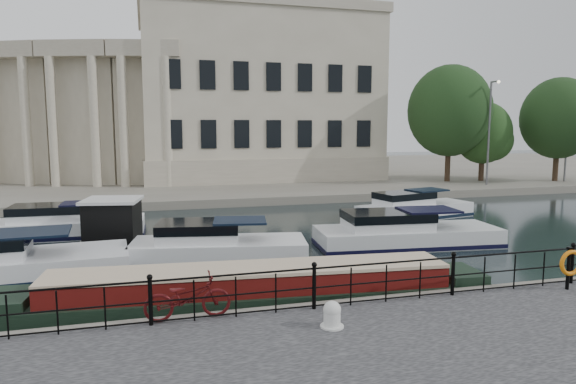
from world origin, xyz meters
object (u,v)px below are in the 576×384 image
object	(u,v)px
narrowboat	(252,295)
harbour_hut	(113,226)
life_ring_post	(571,264)
mooring_bollard	(332,315)
bicycle	(188,297)

from	to	relation	value
narrowboat	harbour_hut	xyz separation A→B (m)	(-4.21, 8.81, 0.59)
life_ring_post	narrowboat	xyz separation A→B (m)	(-8.64, 2.50, -0.95)
life_ring_post	harbour_hut	bearing A→B (deg)	138.66
mooring_bollard	life_ring_post	distance (m)	7.46
bicycle	mooring_bollard	world-z (taller)	bicycle
narrowboat	harbour_hut	world-z (taller)	harbour_hut
bicycle	harbour_hut	xyz separation A→B (m)	(-2.28, 10.65, -0.14)
bicycle	life_ring_post	distance (m)	10.59
bicycle	mooring_bollard	size ratio (longest dim) A/B	3.33
bicycle	mooring_bollard	xyz separation A→B (m)	(3.16, -1.40, -0.25)
bicycle	narrowboat	xyz separation A→B (m)	(1.93, 1.84, -0.73)
narrowboat	life_ring_post	bearing A→B (deg)	-11.03
bicycle	life_ring_post	bearing A→B (deg)	-94.91
life_ring_post	narrowboat	world-z (taller)	life_ring_post
life_ring_post	harbour_hut	size ratio (longest dim) A/B	0.35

